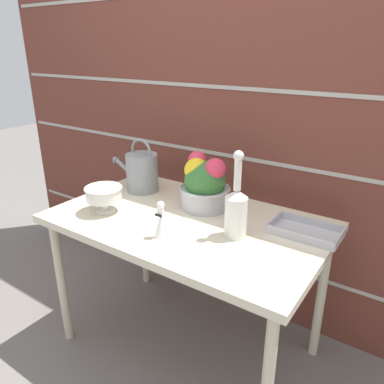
# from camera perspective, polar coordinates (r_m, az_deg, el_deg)

# --- Properties ---
(ground_plane) EXTENTS (12.00, 12.00, 0.00)m
(ground_plane) POSITION_cam_1_polar(r_m,az_deg,el_deg) (2.15, -0.62, -22.18)
(ground_plane) COLOR slate
(brick_wall) EXTENTS (3.60, 0.08, 2.20)m
(brick_wall) POSITION_cam_1_polar(r_m,az_deg,el_deg) (2.04, 7.75, 10.41)
(brick_wall) COLOR brown
(brick_wall) RESTS_ON ground_plane
(patio_table) EXTENTS (1.25, 0.76, 0.74)m
(patio_table) POSITION_cam_1_polar(r_m,az_deg,el_deg) (1.75, -0.70, -6.12)
(patio_table) COLOR beige
(patio_table) RESTS_ON ground_plane
(watering_can) EXTENTS (0.32, 0.17, 0.29)m
(watering_can) POSITION_cam_1_polar(r_m,az_deg,el_deg) (2.04, -7.69, 3.11)
(watering_can) COLOR gray
(watering_can) RESTS_ON patio_table
(crystal_pedestal_bowl) EXTENTS (0.18, 0.18, 0.13)m
(crystal_pedestal_bowl) POSITION_cam_1_polar(r_m,az_deg,el_deg) (1.81, -13.29, -0.37)
(crystal_pedestal_bowl) COLOR silver
(crystal_pedestal_bowl) RESTS_ON patio_table
(flower_planter) EXTENTS (0.25, 0.25, 0.27)m
(flower_planter) POSITION_cam_1_polar(r_m,az_deg,el_deg) (1.80, 1.89, 1.18)
(flower_planter) COLOR #ADADB2
(flower_planter) RESTS_ON patio_table
(glass_decanter) EXTENTS (0.09, 0.09, 0.37)m
(glass_decanter) POSITION_cam_1_polar(r_m,az_deg,el_deg) (1.53, 6.73, -2.63)
(glass_decanter) COLOR silver
(glass_decanter) RESTS_ON patio_table
(figurine_vase) EXTENTS (0.06, 0.06, 0.16)m
(figurine_vase) POSITION_cam_1_polar(r_m,az_deg,el_deg) (1.55, -4.74, -4.66)
(figurine_vase) COLOR white
(figurine_vase) RESTS_ON patio_table
(wire_tray) EXTENTS (0.29, 0.17, 0.04)m
(wire_tray) POSITION_cam_1_polar(r_m,az_deg,el_deg) (1.66, 16.86, -5.81)
(wire_tray) COLOR #B7B7BC
(wire_tray) RESTS_ON patio_table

